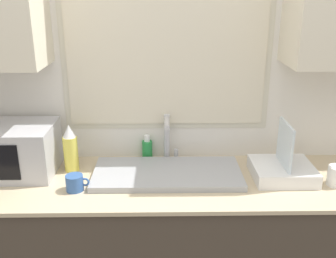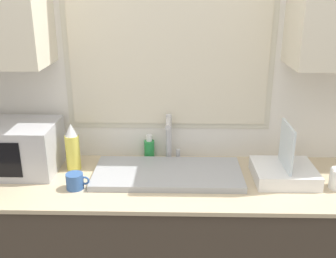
{
  "view_description": "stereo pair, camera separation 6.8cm",
  "coord_description": "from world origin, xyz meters",
  "px_view_note": "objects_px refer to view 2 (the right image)",
  "views": [
    {
      "loc": [
        -0.03,
        -1.48,
        1.81
      ],
      "look_at": [
        0.0,
        0.26,
        1.18
      ],
      "focal_mm": 42.0,
      "sensor_mm": 36.0,
      "label": 1
    },
    {
      "loc": [
        0.04,
        -1.48,
        1.81
      ],
      "look_at": [
        0.0,
        0.26,
        1.18
      ],
      "focal_mm": 42.0,
      "sensor_mm": 36.0,
      "label": 2
    }
  ],
  "objects_px": {
    "soap_bottle": "(149,148)",
    "spray_bottle": "(72,147)",
    "microwave": "(8,147)",
    "mug_near_sink": "(75,181)",
    "dish_rack": "(284,171)",
    "faucet": "(170,135)"
  },
  "relations": [
    {
      "from": "dish_rack",
      "to": "spray_bottle",
      "type": "height_order",
      "value": "dish_rack"
    },
    {
      "from": "microwave",
      "to": "mug_near_sink",
      "type": "distance_m",
      "value": 0.45
    },
    {
      "from": "spray_bottle",
      "to": "faucet",
      "type": "bearing_deg",
      "value": 11.83
    },
    {
      "from": "soap_bottle",
      "to": "spray_bottle",
      "type": "bearing_deg",
      "value": -159.41
    },
    {
      "from": "faucet",
      "to": "soap_bottle",
      "type": "relative_size",
      "value": 1.9
    },
    {
      "from": "dish_rack",
      "to": "mug_near_sink",
      "type": "distance_m",
      "value": 1.03
    },
    {
      "from": "spray_bottle",
      "to": "soap_bottle",
      "type": "distance_m",
      "value": 0.42
    },
    {
      "from": "microwave",
      "to": "mug_near_sink",
      "type": "height_order",
      "value": "microwave"
    },
    {
      "from": "microwave",
      "to": "mug_near_sink",
      "type": "relative_size",
      "value": 4.5
    },
    {
      "from": "microwave",
      "to": "spray_bottle",
      "type": "relative_size",
      "value": 2.01
    },
    {
      "from": "microwave",
      "to": "spray_bottle",
      "type": "distance_m",
      "value": 0.33
    },
    {
      "from": "spray_bottle",
      "to": "soap_bottle",
      "type": "height_order",
      "value": "spray_bottle"
    },
    {
      "from": "faucet",
      "to": "spray_bottle",
      "type": "xyz_separation_m",
      "value": [
        -0.51,
        -0.11,
        -0.04
      ]
    },
    {
      "from": "dish_rack",
      "to": "spray_bottle",
      "type": "relative_size",
      "value": 1.19
    },
    {
      "from": "soap_bottle",
      "to": "dish_rack",
      "type": "bearing_deg",
      "value": -19.78
    },
    {
      "from": "mug_near_sink",
      "to": "spray_bottle",
      "type": "bearing_deg",
      "value": 105.65
    },
    {
      "from": "dish_rack",
      "to": "faucet",
      "type": "bearing_deg",
      "value": 160.14
    },
    {
      "from": "spray_bottle",
      "to": "soap_bottle",
      "type": "bearing_deg",
      "value": 20.59
    },
    {
      "from": "dish_rack",
      "to": "mug_near_sink",
      "type": "height_order",
      "value": "dish_rack"
    },
    {
      "from": "spray_bottle",
      "to": "mug_near_sink",
      "type": "relative_size",
      "value": 2.24
    },
    {
      "from": "microwave",
      "to": "soap_bottle",
      "type": "relative_size",
      "value": 3.68
    },
    {
      "from": "microwave",
      "to": "soap_bottle",
      "type": "distance_m",
      "value": 0.74
    }
  ]
}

